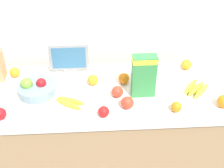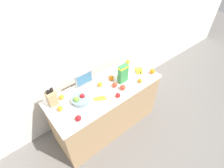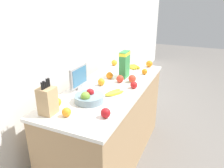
{
  "view_description": "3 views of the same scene",
  "coord_description": "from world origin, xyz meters",
  "px_view_note": "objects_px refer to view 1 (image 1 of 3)",
  "views": [
    {
      "loc": [
        0.0,
        -1.7,
        2.25
      ],
      "look_at": [
        0.1,
        -0.06,
        1.03
      ],
      "focal_mm": 50.0,
      "sensor_mm": 36.0,
      "label": 1
    },
    {
      "loc": [
        -1.09,
        -1.5,
        2.75
      ],
      "look_at": [
        0.09,
        -0.05,
        1.0
      ],
      "focal_mm": 28.0,
      "sensor_mm": 36.0,
      "label": 2
    },
    {
      "loc": [
        -1.92,
        -0.87,
        1.78
      ],
      "look_at": [
        -0.04,
        -0.04,
        0.96
      ],
      "focal_mm": 35.0,
      "sensor_mm": 36.0,
      "label": 3
    }
  ],
  "objects_px": {
    "orange_front_center": "(92,80)",
    "orange_by_cereal": "(123,78)",
    "banana_bunch_right": "(196,89)",
    "apple_leftmost": "(127,103)",
    "orange_mid_right": "(186,65)",
    "fruit_bowl": "(36,88)",
    "banana_bunch_left": "(69,102)",
    "cereal_box": "(143,74)",
    "orange_near_bowl": "(223,101)",
    "orange_front_left": "(14,72)",
    "orange_mid_left": "(176,107)",
    "apple_middle": "(103,112)",
    "small_monitor": "(69,58)",
    "apple_rightmost": "(117,92)"
  },
  "relations": [
    {
      "from": "banana_bunch_right",
      "to": "orange_mid_right",
      "type": "distance_m",
      "value": 0.27
    },
    {
      "from": "apple_middle",
      "to": "orange_mid_left",
      "type": "height_order",
      "value": "apple_middle"
    },
    {
      "from": "banana_bunch_left",
      "to": "banana_bunch_right",
      "type": "xyz_separation_m",
      "value": [
        0.86,
        0.09,
        0.0
      ]
    },
    {
      "from": "orange_front_left",
      "to": "orange_by_cereal",
      "type": "bearing_deg",
      "value": -9.2
    },
    {
      "from": "banana_bunch_right",
      "to": "fruit_bowl",
      "type": "bearing_deg",
      "value": 177.67
    },
    {
      "from": "orange_mid_right",
      "to": "orange_mid_left",
      "type": "xyz_separation_m",
      "value": [
        -0.18,
        -0.47,
        -0.0
      ]
    },
    {
      "from": "small_monitor",
      "to": "apple_middle",
      "type": "height_order",
      "value": "small_monitor"
    },
    {
      "from": "cereal_box",
      "to": "apple_rightmost",
      "type": "xyz_separation_m",
      "value": [
        -0.17,
        -0.02,
        -0.12
      ]
    },
    {
      "from": "cereal_box",
      "to": "orange_near_bowl",
      "type": "bearing_deg",
      "value": -18.69
    },
    {
      "from": "apple_rightmost",
      "to": "orange_mid_left",
      "type": "bearing_deg",
      "value": -25.23
    },
    {
      "from": "banana_bunch_right",
      "to": "orange_front_center",
      "type": "height_order",
      "value": "orange_front_center"
    },
    {
      "from": "apple_leftmost",
      "to": "orange_mid_right",
      "type": "distance_m",
      "value": 0.65
    },
    {
      "from": "apple_rightmost",
      "to": "orange_front_center",
      "type": "distance_m",
      "value": 0.22
    },
    {
      "from": "orange_near_bowl",
      "to": "apple_rightmost",
      "type": "bearing_deg",
      "value": 167.94
    },
    {
      "from": "fruit_bowl",
      "to": "banana_bunch_right",
      "type": "relative_size",
      "value": 1.12
    },
    {
      "from": "orange_by_cereal",
      "to": "orange_mid_left",
      "type": "height_order",
      "value": "orange_by_cereal"
    },
    {
      "from": "orange_mid_left",
      "to": "fruit_bowl",
      "type": "bearing_deg",
      "value": 164.99
    },
    {
      "from": "apple_leftmost",
      "to": "orange_mid_right",
      "type": "bearing_deg",
      "value": 40.72
    },
    {
      "from": "banana_bunch_right",
      "to": "orange_front_center",
      "type": "distance_m",
      "value": 0.72
    },
    {
      "from": "orange_front_center",
      "to": "orange_by_cereal",
      "type": "xyz_separation_m",
      "value": [
        0.22,
        0.0,
        0.0
      ]
    },
    {
      "from": "small_monitor",
      "to": "banana_bunch_left",
      "type": "height_order",
      "value": "small_monitor"
    },
    {
      "from": "orange_front_center",
      "to": "orange_by_cereal",
      "type": "bearing_deg",
      "value": 1.16
    },
    {
      "from": "banana_bunch_right",
      "to": "cereal_box",
      "type": "bearing_deg",
      "value": -178.06
    },
    {
      "from": "cereal_box",
      "to": "orange_near_bowl",
      "type": "distance_m",
      "value": 0.54
    },
    {
      "from": "fruit_bowl",
      "to": "apple_rightmost",
      "type": "relative_size",
      "value": 3.27
    },
    {
      "from": "apple_middle",
      "to": "orange_front_center",
      "type": "height_order",
      "value": "orange_front_center"
    },
    {
      "from": "fruit_bowl",
      "to": "banana_bunch_left",
      "type": "bearing_deg",
      "value": -30.85
    },
    {
      "from": "orange_front_center",
      "to": "orange_mid_left",
      "type": "bearing_deg",
      "value": -31.09
    },
    {
      "from": "orange_near_bowl",
      "to": "orange_front_left",
      "type": "distance_m",
      "value": 1.47
    },
    {
      "from": "fruit_bowl",
      "to": "banana_bunch_right",
      "type": "xyz_separation_m",
      "value": [
        1.1,
        -0.04,
        -0.02
      ]
    },
    {
      "from": "small_monitor",
      "to": "cereal_box",
      "type": "relative_size",
      "value": 0.95
    },
    {
      "from": "orange_near_bowl",
      "to": "orange_front_left",
      "type": "height_order",
      "value": "orange_near_bowl"
    },
    {
      "from": "fruit_bowl",
      "to": "orange_near_bowl",
      "type": "bearing_deg",
      "value": -10.1
    },
    {
      "from": "apple_leftmost",
      "to": "orange_mid_right",
      "type": "xyz_separation_m",
      "value": [
        0.49,
        0.42,
        -0.0
      ]
    },
    {
      "from": "cereal_box",
      "to": "orange_front_left",
      "type": "distance_m",
      "value": 0.95
    },
    {
      "from": "orange_mid_left",
      "to": "orange_front_left",
      "type": "xyz_separation_m",
      "value": [
        -1.09,
        0.45,
        0.0
      ]
    },
    {
      "from": "fruit_bowl",
      "to": "orange_front_center",
      "type": "xyz_separation_m",
      "value": [
        0.39,
        0.07,
        -0.0
      ]
    },
    {
      "from": "apple_middle",
      "to": "banana_bunch_left",
      "type": "bearing_deg",
      "value": 150.09
    },
    {
      "from": "orange_front_left",
      "to": "banana_bunch_left",
      "type": "bearing_deg",
      "value": -39.58
    },
    {
      "from": "banana_bunch_right",
      "to": "apple_middle",
      "type": "height_order",
      "value": "apple_middle"
    },
    {
      "from": "banana_bunch_left",
      "to": "apple_rightmost",
      "type": "distance_m",
      "value": 0.32
    },
    {
      "from": "orange_front_center",
      "to": "orange_mid_right",
      "type": "distance_m",
      "value": 0.72
    },
    {
      "from": "cereal_box",
      "to": "banana_bunch_right",
      "type": "height_order",
      "value": "cereal_box"
    },
    {
      "from": "banana_bunch_right",
      "to": "apple_leftmost",
      "type": "xyz_separation_m",
      "value": [
        -0.49,
        -0.15,
        0.02
      ]
    },
    {
      "from": "orange_by_cereal",
      "to": "orange_front_left",
      "type": "relative_size",
      "value": 1.06
    },
    {
      "from": "banana_bunch_left",
      "to": "orange_mid_right",
      "type": "height_order",
      "value": "orange_mid_right"
    },
    {
      "from": "cereal_box",
      "to": "apple_leftmost",
      "type": "xyz_separation_m",
      "value": [
        -0.12,
        -0.14,
        -0.12
      ]
    },
    {
      "from": "orange_mid_right",
      "to": "orange_by_cereal",
      "type": "bearing_deg",
      "value": -162.77
    },
    {
      "from": "banana_bunch_right",
      "to": "orange_mid_left",
      "type": "height_order",
      "value": "orange_mid_left"
    },
    {
      "from": "fruit_bowl",
      "to": "banana_bunch_left",
      "type": "xyz_separation_m",
      "value": [
        0.23,
        -0.14,
        -0.02
      ]
    }
  ]
}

